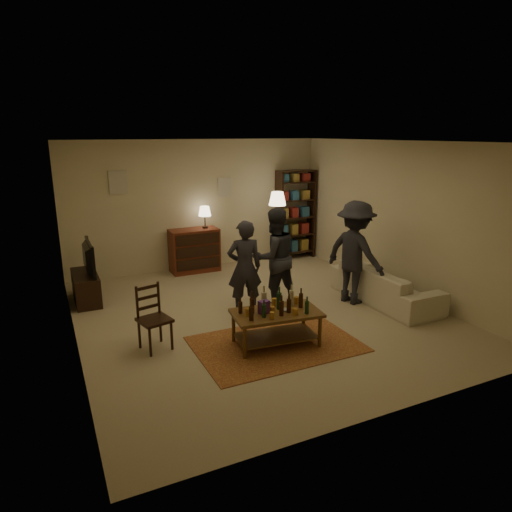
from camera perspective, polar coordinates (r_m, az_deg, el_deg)
floor at (r=7.40m, az=0.44°, el=-7.27°), size 6.00×6.00×0.00m
room_shell at (r=9.49m, az=-11.09°, el=8.77°), size 6.00×6.00×6.00m
rug at (r=6.42m, az=2.51°, el=-10.93°), size 2.20×1.50×0.01m
coffee_table at (r=6.24m, az=2.46°, el=-7.49°), size 1.25×0.78×0.82m
dining_chair at (r=6.30m, az=-12.82°, el=-7.23°), size 0.47×0.47×0.90m
tv_stand at (r=8.35m, az=-20.53°, el=-2.84°), size 0.40×1.00×1.06m
dresser at (r=9.59m, az=-7.65°, el=0.85°), size 1.00×0.50×1.36m
bookshelf at (r=10.51m, az=4.93°, el=5.30°), size 0.90×0.34×2.02m
floor_lamp at (r=9.58m, az=2.68°, el=6.52°), size 0.36×0.36×1.64m
sofa at (r=8.15m, az=15.82°, el=-3.47°), size 0.81×2.08×0.61m
person_left at (r=7.23m, az=-1.44°, el=-1.44°), size 0.62×0.47×1.52m
person_right at (r=7.58m, az=2.28°, el=-0.16°), size 0.83×0.66×1.65m
person_by_sofa at (r=7.85m, az=12.26°, el=0.41°), size 0.91×1.25×1.75m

